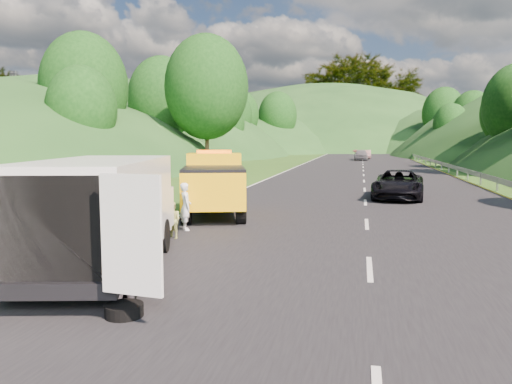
% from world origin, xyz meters
% --- Properties ---
extents(ground, '(320.00, 320.00, 0.00)m').
position_xyz_m(ground, '(0.00, 0.00, 0.00)').
color(ground, '#38661E').
rests_on(ground, ground).
extents(road_surface, '(14.00, 200.00, 0.02)m').
position_xyz_m(road_surface, '(3.00, 40.00, 0.01)').
color(road_surface, black).
rests_on(road_surface, ground).
extents(guardrail, '(0.06, 140.00, 1.52)m').
position_xyz_m(guardrail, '(10.30, 52.50, 0.00)').
color(guardrail, gray).
rests_on(guardrail, ground).
extents(tree_line_left, '(14.00, 140.00, 14.00)m').
position_xyz_m(tree_line_left, '(-19.00, 60.00, 0.00)').
color(tree_line_left, '#215418').
rests_on(tree_line_left, ground).
extents(hills_backdrop, '(201.00, 288.60, 44.00)m').
position_xyz_m(hills_backdrop, '(6.50, 134.70, 0.00)').
color(hills_backdrop, '#2D5B23').
rests_on(hills_backdrop, ground).
extents(tow_truck, '(3.59, 6.08, 2.47)m').
position_xyz_m(tow_truck, '(-2.65, 4.91, 1.21)').
color(tow_truck, black).
rests_on(tow_truck, ground).
extents(white_van, '(4.44, 7.37, 2.45)m').
position_xyz_m(white_van, '(-2.71, -3.31, 1.38)').
color(white_van, black).
rests_on(white_van, ground).
extents(woman, '(0.62, 0.68, 1.51)m').
position_xyz_m(woman, '(-2.62, 1.68, 0.00)').
color(woman, white).
rests_on(woman, ground).
extents(child, '(0.65, 0.60, 1.07)m').
position_xyz_m(child, '(-2.52, 0.31, 0.00)').
color(child, tan).
rests_on(child, ground).
extents(worker, '(1.26, 0.77, 1.90)m').
position_xyz_m(worker, '(-1.16, -5.48, 0.00)').
color(worker, black).
rests_on(worker, ground).
extents(suitcase, '(0.42, 0.29, 0.61)m').
position_xyz_m(suitcase, '(-4.24, -0.35, 0.31)').
color(suitcase, brown).
rests_on(suitcase, ground).
extents(spare_tire, '(0.62, 0.62, 0.20)m').
position_xyz_m(spare_tire, '(-0.94, -5.89, 0.00)').
color(spare_tire, black).
rests_on(spare_tire, ground).
extents(passing_suv, '(2.83, 5.20, 1.38)m').
position_xyz_m(passing_suv, '(4.56, 11.85, 0.00)').
color(passing_suv, black).
rests_on(passing_suv, ground).
extents(dist_car_a, '(1.81, 4.50, 1.53)m').
position_xyz_m(dist_car_a, '(2.76, 57.96, 0.00)').
color(dist_car_a, '#545358').
rests_on(dist_car_a, ground).
extents(dist_car_b, '(1.39, 3.97, 1.31)m').
position_xyz_m(dist_car_b, '(3.52, 64.14, 0.00)').
color(dist_car_b, '#7D5355').
rests_on(dist_car_b, ground).
extents(dist_car_c, '(1.81, 4.45, 1.29)m').
position_xyz_m(dist_car_c, '(1.73, 91.72, 0.00)').
color(dist_car_c, '#97544B').
rests_on(dist_car_c, ground).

